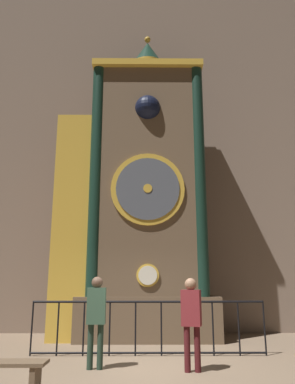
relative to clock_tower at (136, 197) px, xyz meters
The scene contains 6 objects.
ground_plane 5.37m from the clock_tower, 85.64° to the right, with size 28.00×28.00×0.00m, color #75604C.
cathedral_back_wall 2.68m from the clock_tower, 83.25° to the left, with size 24.00×0.32×12.30m.
clock_tower is the anchor object (origin of this frame).
railing_fence 4.05m from the clock_tower, 81.16° to the right, with size 5.07×0.05×1.13m.
visitor_near 4.66m from the clock_tower, 100.28° to the right, with size 0.35×0.23×1.63m.
visitor_far 4.92m from the clock_tower, 73.43° to the right, with size 0.39×0.31×1.60m.
Camera 1 is at (-0.01, -7.19, 1.53)m, focal length 35.00 mm.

